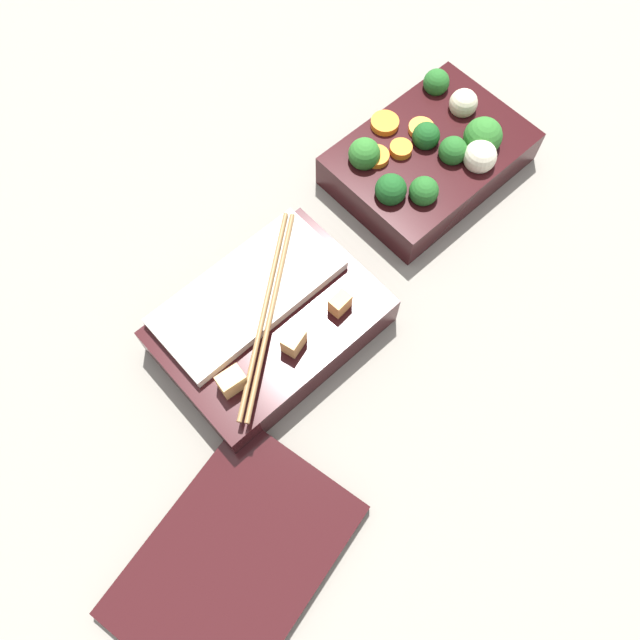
% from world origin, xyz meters
% --- Properties ---
extents(ground_plane, '(3.00, 3.00, 0.00)m').
position_xyz_m(ground_plane, '(0.00, 0.00, 0.00)').
color(ground_plane, gray).
extents(bento_tray_vegetable, '(0.22, 0.16, 0.08)m').
position_xyz_m(bento_tray_vegetable, '(-0.14, -0.02, 0.03)').
color(bento_tray_vegetable, black).
rests_on(bento_tray_vegetable, ground_plane).
extents(bento_tray_rice, '(0.22, 0.15, 0.07)m').
position_xyz_m(bento_tray_rice, '(0.14, 0.01, 0.03)').
color(bento_tray_rice, black).
rests_on(bento_tray_rice, ground_plane).
extents(bento_lid, '(0.24, 0.19, 0.01)m').
position_xyz_m(bento_lid, '(0.31, 0.16, 0.01)').
color(bento_lid, black).
rests_on(bento_lid, ground_plane).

